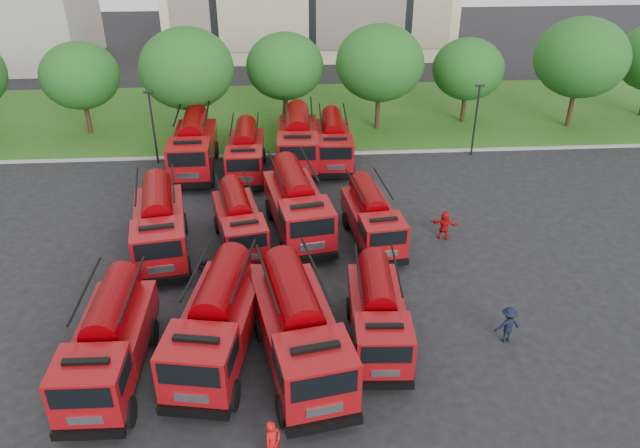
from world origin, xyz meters
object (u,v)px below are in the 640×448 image
at_px(fire_truck_11, 333,142).
at_px(firefighter_5, 443,238).
at_px(firefighter_2, 362,341).
at_px(fire_truck_5, 239,221).
at_px(fire_truck_6, 297,205).
at_px(fire_truck_3, 378,313).
at_px(fire_truck_1, 217,322).
at_px(fire_truck_7, 372,217).
at_px(firefighter_4, 205,283).
at_px(fire_truck_10, 298,140).
at_px(fire_truck_4, 159,224).
at_px(fire_truck_8, 193,145).
at_px(fire_truck_2, 299,330).
at_px(fire_truck_9, 245,152).
at_px(firefighter_3, 505,340).
at_px(fire_truck_0, 109,342).

height_order(fire_truck_11, firefighter_5, fire_truck_11).
xyz_separation_m(firefighter_2, firefighter_5, (5.53, 8.24, 0.00)).
relative_size(fire_truck_5, fire_truck_6, 0.83).
relative_size(fire_truck_3, fire_truck_5, 1.00).
height_order(fire_truck_11, firefighter_2, fire_truck_11).
bearing_deg(fire_truck_1, fire_truck_5, 96.81).
bearing_deg(fire_truck_7, firefighter_4, -164.95).
bearing_deg(fire_truck_10, fire_truck_1, -99.79).
bearing_deg(fire_truck_4, fire_truck_6, 3.32).
bearing_deg(firefighter_4, fire_truck_8, -59.56).
distance_m(fire_truck_2, firefighter_5, 12.75).
height_order(fire_truck_3, fire_truck_11, fire_truck_11).
relative_size(fire_truck_5, fire_truck_9, 0.99).
bearing_deg(fire_truck_5, fire_truck_4, 175.96).
bearing_deg(fire_truck_5, firefighter_3, -47.88).
bearing_deg(firefighter_5, firefighter_3, 111.81).
relative_size(fire_truck_9, fire_truck_11, 0.98).
relative_size(fire_truck_8, firefighter_2, 4.58).
relative_size(fire_truck_6, fire_truck_9, 1.19).
bearing_deg(firefighter_4, fire_truck_7, -135.89).
height_order(fire_truck_10, firefighter_5, fire_truck_10).
xyz_separation_m(fire_truck_10, firefighter_5, (7.64, -10.49, -1.74)).
distance_m(fire_truck_0, fire_truck_5, 10.76).
height_order(fire_truck_1, fire_truck_7, fire_truck_1).
height_order(fire_truck_3, firefighter_3, fire_truck_3).
height_order(fire_truck_0, firefighter_3, fire_truck_0).
height_order(fire_truck_5, fire_truck_6, fire_truck_6).
height_order(firefighter_3, firefighter_4, firefighter_3).
bearing_deg(firefighter_3, fire_truck_0, -8.10).
xyz_separation_m(fire_truck_0, fire_truck_9, (4.59, 18.70, -0.14)).
distance_m(fire_truck_4, fire_truck_11, 14.78).
relative_size(fire_truck_8, firefighter_4, 5.15).
bearing_deg(fire_truck_5, fire_truck_2, -84.84).
bearing_deg(firefighter_5, fire_truck_3, 76.78).
height_order(fire_truck_2, firefighter_2, fire_truck_2).
height_order(fire_truck_2, fire_truck_7, fire_truck_2).
distance_m(fire_truck_1, fire_truck_6, 10.58).
distance_m(fire_truck_10, firefighter_5, 13.09).
xyz_separation_m(fire_truck_1, fire_truck_6, (3.61, 9.95, -0.01)).
relative_size(fire_truck_4, firefighter_2, 4.59).
relative_size(firefighter_3, firefighter_5, 1.05).
bearing_deg(fire_truck_6, fire_truck_8, 117.22).
height_order(fire_truck_0, firefighter_4, fire_truck_0).
bearing_deg(fire_truck_6, firefighter_4, -145.26).
height_order(fire_truck_6, firefighter_4, fire_truck_6).
bearing_deg(firefighter_5, fire_truck_4, 19.02).
bearing_deg(firefighter_3, fire_truck_2, -5.66).
distance_m(fire_truck_6, fire_truck_10, 9.31).
xyz_separation_m(fire_truck_9, firefighter_2, (5.60, -17.33, -1.53)).
xyz_separation_m(fire_truck_2, fire_truck_8, (-6.34, 19.49, -0.07)).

